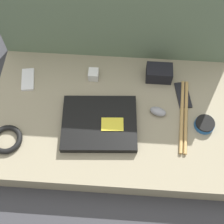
# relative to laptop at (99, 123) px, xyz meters

# --- Properties ---
(ground_plane) EXTENTS (8.00, 8.00, 0.00)m
(ground_plane) POSITION_rel_laptop_xyz_m (0.05, 0.05, -0.12)
(ground_plane) COLOR #38383D
(couch_seat) EXTENTS (1.04, 0.62, 0.10)m
(couch_seat) POSITION_rel_laptop_xyz_m (0.05, 0.05, -0.07)
(couch_seat) COLOR gray
(couch_seat) RESTS_ON ground_plane
(couch_backrest) EXTENTS (1.04, 0.20, 0.54)m
(couch_backrest) POSITION_rel_laptop_xyz_m (0.05, 0.46, 0.15)
(couch_backrest) COLOR #60755B
(couch_backrest) RESTS_ON ground_plane
(laptop) EXTENTS (0.32, 0.27, 0.03)m
(laptop) POSITION_rel_laptop_xyz_m (0.00, 0.00, 0.00)
(laptop) COLOR black
(laptop) RESTS_ON couch_seat
(computer_mouse) EXTENTS (0.08, 0.06, 0.03)m
(computer_mouse) POSITION_rel_laptop_xyz_m (0.24, 0.07, 0.00)
(computer_mouse) COLOR gray
(computer_mouse) RESTS_ON couch_seat
(speaker_puck) EXTENTS (0.08, 0.08, 0.03)m
(speaker_puck) POSITION_rel_laptop_xyz_m (0.43, 0.03, -0.00)
(speaker_puck) COLOR #1E569E
(speaker_puck) RESTS_ON couch_seat
(phone_silver) EXTENTS (0.07, 0.12, 0.01)m
(phone_silver) POSITION_rel_laptop_xyz_m (-0.34, 0.20, -0.01)
(phone_silver) COLOR silver
(phone_silver) RESTS_ON couch_seat
(phone_black) EXTENTS (0.07, 0.14, 0.01)m
(phone_black) POSITION_rel_laptop_xyz_m (0.35, 0.17, -0.01)
(phone_black) COLOR black
(phone_black) RESTS_ON couch_seat
(camera_pouch) EXTENTS (0.11, 0.08, 0.07)m
(camera_pouch) POSITION_rel_laptop_xyz_m (0.24, 0.26, 0.02)
(camera_pouch) COLOR black
(camera_pouch) RESTS_ON couch_seat
(charger_brick) EXTENTS (0.04, 0.05, 0.04)m
(charger_brick) POSITION_rel_laptop_xyz_m (-0.05, 0.24, 0.01)
(charger_brick) COLOR silver
(charger_brick) RESTS_ON couch_seat
(cable_coil) EXTENTS (0.13, 0.13, 0.02)m
(cable_coil) POSITION_rel_laptop_xyz_m (-0.37, -0.09, -0.00)
(cable_coil) COLOR black
(cable_coil) RESTS_ON couch_seat
(drumstick_pair) EXTENTS (0.06, 0.35, 0.01)m
(drumstick_pair) POSITION_rel_laptop_xyz_m (0.35, 0.06, -0.01)
(drumstick_pair) COLOR tan
(drumstick_pair) RESTS_ON couch_seat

